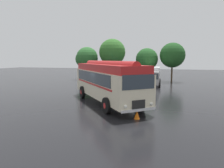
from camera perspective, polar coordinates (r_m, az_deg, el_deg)
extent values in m
plane|color=black|center=(16.62, -2.10, -5.47)|extent=(120.00, 120.00, 0.00)
cube|color=beige|center=(16.47, -1.46, 0.07)|extent=(8.33, 9.27, 2.10)
cube|color=red|center=(16.36, -1.47, 4.70)|extent=(8.05, 8.99, 0.56)
cylinder|color=red|center=(16.35, -1.48, 5.61)|extent=(6.56, 7.67, 0.60)
cube|color=#2D3842|center=(17.19, 2.06, 2.28)|extent=(5.16, 6.16, 0.84)
cube|color=#2D3842|center=(16.26, -6.00, 1.96)|extent=(5.16, 6.16, 0.84)
cube|color=red|center=(17.16, 2.19, 0.45)|extent=(5.29, 6.31, 0.12)
cube|color=red|center=(16.22, -5.86, 0.04)|extent=(5.29, 6.31, 0.12)
cube|color=#2D3842|center=(11.93, 7.69, 0.57)|extent=(1.71, 1.44, 0.88)
cube|color=black|center=(12.16, 7.60, -5.86)|extent=(0.73, 0.62, 0.56)
cube|color=silver|center=(12.22, 7.62, -7.39)|extent=(1.89, 1.60, 0.16)
sphere|color=white|center=(12.64, 11.12, -5.58)|extent=(0.22, 0.22, 0.22)
sphere|color=white|center=(11.72, 3.83, -6.45)|extent=(0.22, 0.22, 0.22)
cylinder|color=black|center=(14.49, 8.03, -5.17)|extent=(0.92, 1.02, 1.10)
cylinder|color=red|center=(14.49, 8.03, -5.17)|extent=(0.49, 0.50, 0.39)
cylinder|color=black|center=(13.34, -1.57, -6.18)|extent=(0.92, 1.02, 1.10)
cylinder|color=red|center=(13.34, -1.57, -6.18)|extent=(0.49, 0.50, 0.39)
cylinder|color=black|center=(19.76, -1.14, -1.82)|extent=(0.92, 1.02, 1.10)
cylinder|color=red|center=(19.76, -1.14, -1.82)|extent=(0.49, 0.50, 0.39)
cylinder|color=black|center=(18.93, -8.44, -2.29)|extent=(0.92, 1.02, 1.10)
cylinder|color=red|center=(18.93, -8.44, -2.29)|extent=(0.49, 0.50, 0.39)
cube|color=navy|center=(30.03, 1.37, 1.47)|extent=(2.04, 4.33, 0.70)
cube|color=navy|center=(30.12, 1.42, 2.76)|extent=(1.67, 2.30, 0.64)
cube|color=#2D3842|center=(30.00, 2.85, 2.74)|extent=(0.18, 1.93, 0.50)
cube|color=#2D3842|center=(30.26, 0.01, 2.79)|extent=(0.18, 1.93, 0.50)
cylinder|color=black|center=(28.65, 2.64, 0.49)|extent=(0.25, 0.65, 0.64)
cylinder|color=black|center=(28.97, -0.80, 0.57)|extent=(0.25, 0.65, 0.64)
cylinder|color=black|center=(31.21, 3.38, 1.02)|extent=(0.25, 0.65, 0.64)
cylinder|color=black|center=(31.50, 0.21, 1.09)|extent=(0.25, 0.65, 0.64)
cube|color=#144C28|center=(29.46, 6.03, 1.32)|extent=(1.98, 4.30, 0.70)
cube|color=#144C28|center=(29.55, 6.12, 2.64)|extent=(1.64, 2.28, 0.64)
cube|color=#2D3842|center=(29.38, 7.55, 2.60)|extent=(0.15, 1.93, 0.50)
cube|color=#2D3842|center=(29.74, 4.70, 2.69)|extent=(0.15, 1.93, 0.50)
cylinder|color=black|center=(28.04, 7.12, 0.29)|extent=(0.24, 0.65, 0.64)
cylinder|color=black|center=(28.48, 3.66, 0.44)|extent=(0.24, 0.65, 0.64)
cylinder|color=black|center=(30.57, 8.21, 0.84)|extent=(0.24, 0.65, 0.64)
cylinder|color=black|center=(30.97, 5.03, 0.96)|extent=(0.24, 0.65, 0.64)
cube|color=silver|center=(29.15, 11.49, 2.70)|extent=(2.16, 4.02, 2.10)
cube|color=#A4A4A4|center=(26.29, 11.21, 1.69)|extent=(1.97, 1.82, 1.60)
cube|color=#2D3842|center=(25.39, 11.13, 2.14)|extent=(1.70, 0.10, 0.72)
cylinder|color=black|center=(26.40, 13.42, -0.09)|extent=(0.27, 0.81, 0.80)
cylinder|color=black|center=(26.50, 8.92, 0.04)|extent=(0.27, 0.81, 0.80)
cylinder|color=black|center=(29.95, 13.49, 0.74)|extent=(0.27, 0.81, 0.80)
cylinder|color=black|center=(30.03, 9.52, 0.85)|extent=(0.27, 0.81, 0.80)
cylinder|color=#4C3823|center=(35.85, -7.08, 3.19)|extent=(0.39, 0.39, 2.41)
sphere|color=#2D662D|center=(35.77, -7.14, 7.41)|extent=(3.83, 3.83, 3.83)
sphere|color=#2D662D|center=(35.92, -8.09, 7.06)|extent=(2.92, 2.92, 2.92)
cylinder|color=#4C3823|center=(34.96, 0.06, 3.74)|extent=(0.36, 0.36, 3.13)
sphere|color=#336B28|center=(34.93, 0.06, 9.10)|extent=(4.55, 4.55, 4.55)
sphere|color=#336B28|center=(34.89, -0.46, 9.31)|extent=(3.44, 3.44, 3.44)
cylinder|color=#4C3823|center=(33.33, 9.82, 2.73)|extent=(0.30, 0.30, 2.28)
sphere|color=#235623|center=(33.24, 9.91, 7.00)|extent=(3.58, 3.58, 3.58)
sphere|color=#235623|center=(33.38, 9.65, 7.53)|extent=(2.07, 2.07, 2.07)
cylinder|color=#4C3823|center=(33.49, 16.70, 2.98)|extent=(0.25, 0.25, 2.77)
sphere|color=#1E4C1E|center=(33.43, 16.88, 7.89)|extent=(3.96, 3.96, 3.96)
sphere|color=#1E4C1E|center=(33.69, 16.17, 8.02)|extent=(2.42, 2.42, 2.42)
cone|color=orange|center=(12.36, 7.12, -8.63)|extent=(0.36, 0.36, 0.55)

